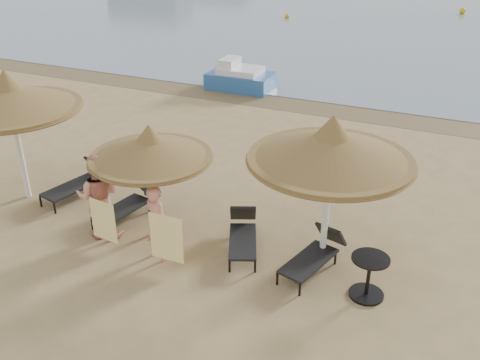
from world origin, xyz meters
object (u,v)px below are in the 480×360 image
object	(u,v)px
lounger_far_right	(315,253)
person_left	(97,190)
palapa_center	(150,148)
lounger_far_left	(80,181)
palapa_right	(331,148)
lounger_near_right	(243,233)
palapa_left	(9,98)
person_right	(157,217)
lounger_near_left	(129,203)
side_table	(368,278)
pedal_boat	(240,78)

from	to	relation	value
lounger_far_right	person_left	distance (m)	4.58
palapa_center	lounger_far_left	xyz separation A→B (m)	(-2.60, 0.73, -1.62)
palapa_right	person_left	size ratio (longest dim) A/B	1.42
lounger_near_right	palapa_center	bearing A→B (deg)	165.05
palapa_right	person_left	xyz separation A→B (m)	(-4.52, -1.02, -1.34)
palapa_left	person_right	size ratio (longest dim) A/B	1.70
person_left	person_right	size ratio (longest dim) A/B	1.16
palapa_left	palapa_center	bearing A→B (deg)	-2.05
palapa_center	lounger_near_left	size ratio (longest dim) A/B	1.45
side_table	pedal_boat	bearing A→B (deg)	124.45
lounger_near_left	person_left	world-z (taller)	person_left
lounger_far_left	pedal_boat	world-z (taller)	pedal_boat
palapa_right	lounger_far_left	bearing A→B (deg)	177.73
lounger_near_right	person_right	xyz separation A→B (m)	(-1.36, -1.01, 0.60)
side_table	person_left	world-z (taller)	person_left
person_left	side_table	bearing A→B (deg)	157.74
lounger_far_left	lounger_near_right	world-z (taller)	lounger_far_left
palapa_right	lounger_near_right	distance (m)	2.65
person_right	lounger_near_right	bearing A→B (deg)	-123.57
lounger_near_left	lounger_far_right	distance (m)	4.39
lounger_near_right	person_right	size ratio (longest dim) A/B	0.91
lounger_near_right	side_table	size ratio (longest dim) A/B	2.08
lounger_near_left	lounger_near_right	world-z (taller)	lounger_near_left
lounger_far_left	pedal_boat	distance (m)	9.41
lounger_near_right	palapa_right	bearing A→B (deg)	-15.50
palapa_left	pedal_boat	bearing A→B (deg)	83.64
lounger_near_left	person_right	xyz separation A→B (m)	(1.47, -1.12, 0.59)
lounger_far_right	palapa_right	bearing A→B (deg)	95.08
side_table	person_right	xyz separation A→B (m)	(-4.02, -0.49, 0.54)
lounger_far_left	person_right	world-z (taller)	person_right
palapa_left	side_table	world-z (taller)	palapa_left
palapa_right	person_right	world-z (taller)	palapa_right
palapa_left	lounger_far_right	bearing A→B (deg)	0.37
lounger_near_right	lounger_far_right	bearing A→B (deg)	-26.70
lounger_far_right	lounger_near_right	bearing A→B (deg)	-168.12
lounger_near_left	person_left	size ratio (longest dim) A/B	0.80
palapa_left	lounger_far_left	xyz separation A→B (m)	(1.10, 0.60, -2.13)
lounger_near_right	palapa_left	bearing A→B (deg)	158.26
lounger_near_right	side_table	distance (m)	2.71
palapa_center	side_table	bearing A→B (deg)	-3.16
palapa_right	palapa_center	bearing A→B (deg)	-172.01
person_left	pedal_boat	bearing A→B (deg)	-106.74
palapa_left	lounger_far_left	world-z (taller)	palapa_left
side_table	palapa_right	bearing A→B (deg)	144.39
palapa_right	lounger_far_left	size ratio (longest dim) A/B	1.66
palapa_left	palapa_right	xyz separation A→B (m)	(7.21, 0.36, -0.07)
palapa_left	palapa_center	size ratio (longest dim) A/B	1.26
lounger_near_right	lounger_near_left	bearing A→B (deg)	154.70
person_right	lounger_near_left	bearing A→B (deg)	-17.52
person_left	pedal_boat	world-z (taller)	person_left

